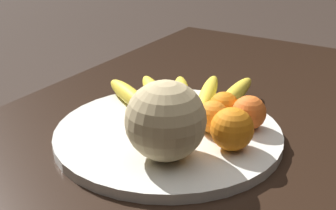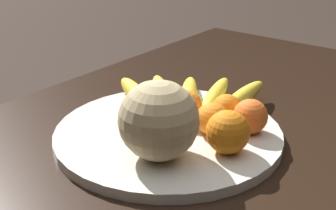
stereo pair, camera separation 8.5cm
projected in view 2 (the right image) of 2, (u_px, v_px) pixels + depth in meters
name	position (u px, v px, depth m)	size (l,w,h in m)	color
kitchen_table	(182.00, 192.00, 0.87)	(1.58, 0.88, 0.71)	black
fruit_bowl	(168.00, 133.00, 0.87)	(0.42, 0.42, 0.02)	silver
melon	(161.00, 121.00, 0.75)	(0.13, 0.13, 0.13)	tan
banana_bunch	(188.00, 94.00, 0.98)	(0.28, 0.30, 0.03)	#473819
orange_front_left	(228.00, 132.00, 0.78)	(0.07, 0.07, 0.07)	orange
orange_front_right	(212.00, 119.00, 0.84)	(0.06, 0.06, 0.06)	orange
orange_mid_center	(186.00, 106.00, 0.89)	(0.06, 0.06, 0.06)	orange
orange_back_left	(151.00, 115.00, 0.85)	(0.06, 0.06, 0.06)	orange
orange_back_right	(227.00, 109.00, 0.88)	(0.06, 0.06, 0.06)	orange
orange_top_small	(250.00, 116.00, 0.85)	(0.06, 0.06, 0.06)	orange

